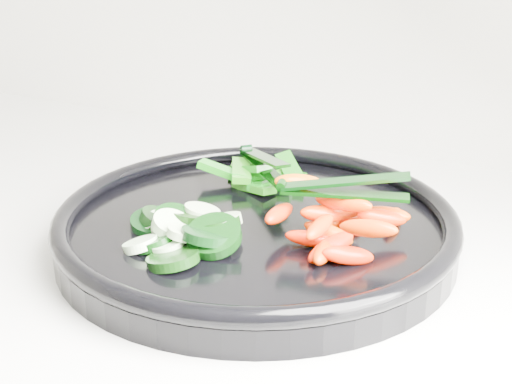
% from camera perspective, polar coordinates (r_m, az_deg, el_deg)
% --- Properties ---
extents(veggie_tray, '(0.39, 0.39, 0.04)m').
position_cam_1_polar(veggie_tray, '(0.67, -0.00, -2.77)').
color(veggie_tray, black).
rests_on(veggie_tray, counter).
extents(cucumber_pile, '(0.14, 0.14, 0.04)m').
position_cam_1_polar(cucumber_pile, '(0.64, -5.94, -2.87)').
color(cucumber_pile, black).
rests_on(cucumber_pile, veggie_tray).
extents(carrot_pile, '(0.14, 0.14, 0.06)m').
position_cam_1_polar(carrot_pile, '(0.62, 6.52, -2.37)').
color(carrot_pile, '#ED0D00').
rests_on(carrot_pile, veggie_tray).
extents(pepper_pile, '(0.11, 0.09, 0.04)m').
position_cam_1_polar(pepper_pile, '(0.76, 0.22, 1.33)').
color(pepper_pile, '#0D6709').
rests_on(pepper_pile, veggie_tray).
extents(tong_carrot, '(0.11, 0.05, 0.02)m').
position_cam_1_polar(tong_carrot, '(0.61, 6.76, 0.35)').
color(tong_carrot, black).
rests_on(tong_carrot, carrot_pile).
extents(tong_pepper, '(0.09, 0.09, 0.02)m').
position_cam_1_polar(tong_pepper, '(0.75, 0.52, 2.43)').
color(tong_pepper, black).
rests_on(tong_pepper, pepper_pile).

